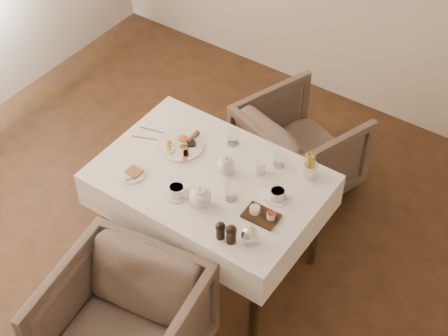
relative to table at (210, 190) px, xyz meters
name	(u,v)px	position (x,y,z in m)	size (l,w,h in m)	color
table	(210,190)	(0.00, 0.00, 0.00)	(1.28, 0.88, 0.75)	black
armchair_near	(124,329)	(0.05, -0.88, -0.28)	(0.76, 0.78, 0.71)	brown
armchair_far	(299,147)	(0.09, 0.92, -0.31)	(0.70, 0.72, 0.66)	brown
breakfast_plate	(181,144)	(-0.29, 0.11, 0.13)	(0.29, 0.29, 0.04)	white
side_plate	(130,173)	(-0.38, -0.25, 0.12)	(0.18, 0.17, 0.02)	white
teapot_centre	(226,164)	(0.06, 0.08, 0.18)	(0.15, 0.11, 0.12)	white
teapot_front	(200,196)	(0.09, -0.21, 0.18)	(0.17, 0.13, 0.14)	white
creamer	(259,167)	(0.22, 0.18, 0.16)	(0.06, 0.06, 0.08)	white
teacup_near	(177,191)	(-0.06, -0.23, 0.15)	(0.13, 0.13, 0.07)	white
teacup_far	(277,195)	(0.41, 0.06, 0.15)	(0.13, 0.13, 0.07)	white
glass_left	(233,137)	(-0.04, 0.30, 0.17)	(0.07, 0.07, 0.10)	silver
glass_mid	(231,193)	(0.20, -0.08, 0.16)	(0.07, 0.07, 0.10)	silver
glass_right	(279,159)	(0.28, 0.30, 0.16)	(0.07, 0.07, 0.09)	silver
condiment_board	(261,215)	(0.41, -0.10, 0.13)	(0.19, 0.13, 0.05)	black
pepper_mill_left	(220,230)	(0.31, -0.34, 0.17)	(0.05, 0.05, 0.11)	black
pepper_mill_right	(231,234)	(0.37, -0.33, 0.18)	(0.06, 0.06, 0.12)	black
silver_pot	(249,234)	(0.45, -0.27, 0.17)	(0.11, 0.09, 0.12)	white
fries_cup	(311,167)	(0.47, 0.32, 0.19)	(0.08, 0.08, 0.17)	silver
cutlery_fork	(153,130)	(-0.51, 0.12, 0.12)	(0.01, 0.17, 0.00)	silver
cutlery_knife	(146,138)	(-0.50, 0.04, 0.12)	(0.01, 0.18, 0.00)	silver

